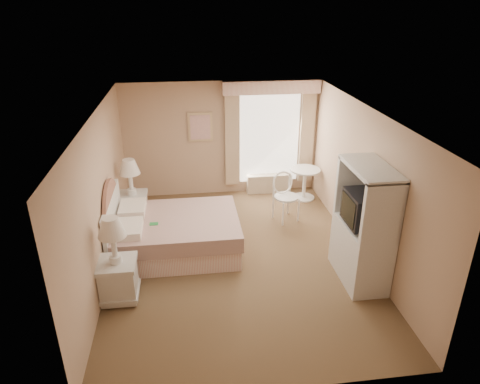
{
  "coord_description": "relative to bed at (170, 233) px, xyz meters",
  "views": [
    {
      "loc": [
        -0.76,
        -6.13,
        4.03
      ],
      "look_at": [
        0.08,
        0.3,
        1.09
      ],
      "focal_mm": 32.0,
      "sensor_mm": 36.0,
      "label": 1
    }
  ],
  "objects": [
    {
      "name": "framed_art",
      "position": [
        0.67,
        2.34,
        1.2
      ],
      "size": [
        0.52,
        0.04,
        0.62
      ],
      "color": "tan",
      "rests_on": "room"
    },
    {
      "name": "round_table",
      "position": [
        2.87,
        1.81,
        0.1
      ],
      "size": [
        0.65,
        0.65,
        0.69
      ],
      "color": "white",
      "rests_on": "room"
    },
    {
      "name": "window",
      "position": [
        2.17,
        2.28,
        0.99
      ],
      "size": [
        2.05,
        0.22,
        2.51
      ],
      "color": "white",
      "rests_on": "room"
    },
    {
      "name": "room",
      "position": [
        1.12,
        -0.38,
        0.9
      ],
      "size": [
        4.21,
        5.51,
        2.51
      ],
      "color": "brown",
      "rests_on": "ground"
    },
    {
      "name": "cafe_chair",
      "position": [
        2.22,
        0.94,
        0.21
      ],
      "size": [
        0.6,
        0.6,
        0.97
      ],
      "rotation": [
        0.0,
        0.0,
        0.35
      ],
      "color": "white",
      "rests_on": "room"
    },
    {
      "name": "armoire",
      "position": [
        2.93,
        -1.18,
        0.43
      ],
      "size": [
        0.57,
        1.13,
        1.88
      ],
      "color": "silver",
      "rests_on": "room"
    },
    {
      "name": "nightstand_far",
      "position": [
        -0.72,
        1.1,
        0.14
      ],
      "size": [
        0.54,
        0.54,
        1.31
      ],
      "color": "silver",
      "rests_on": "room"
    },
    {
      "name": "bed",
      "position": [
        0.0,
        0.0,
        0.0
      ],
      "size": [
        2.13,
        1.66,
        1.47
      ],
      "color": "#DB968E",
      "rests_on": "room"
    },
    {
      "name": "nightstand_near",
      "position": [
        -0.72,
        -1.22,
        0.14
      ],
      "size": [
        0.54,
        0.54,
        1.31
      ],
      "color": "silver",
      "rests_on": "room"
    }
  ]
}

